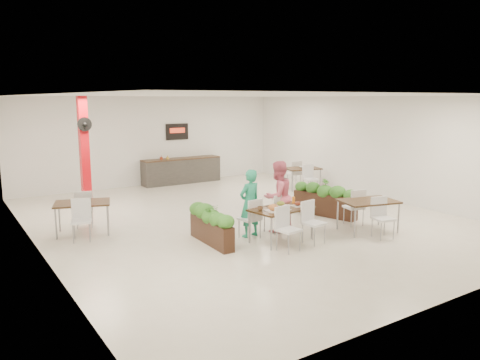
# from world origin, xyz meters

# --- Properties ---
(ground) EXTENTS (12.00, 12.00, 0.00)m
(ground) POSITION_xyz_m (0.00, 0.00, 0.00)
(ground) COLOR beige
(ground) RESTS_ON ground
(room_shell) EXTENTS (10.10, 12.10, 3.22)m
(room_shell) POSITION_xyz_m (0.00, 0.00, 2.01)
(room_shell) COLOR white
(room_shell) RESTS_ON ground
(red_column) EXTENTS (0.40, 0.41, 3.20)m
(red_column) POSITION_xyz_m (-3.00, 3.79, 1.64)
(red_column) COLOR red
(red_column) RESTS_ON ground
(service_counter) EXTENTS (3.00, 0.64, 2.20)m
(service_counter) POSITION_xyz_m (1.00, 5.65, 0.49)
(service_counter) COLOR #2F2D2A
(service_counter) RESTS_ON ground
(main_table) EXTENTS (1.50, 1.77, 0.92)m
(main_table) POSITION_xyz_m (-0.36, -2.09, 0.64)
(main_table) COLOR black
(main_table) RESTS_ON ground
(diner_man) EXTENTS (0.61, 0.45, 1.56)m
(diner_man) POSITION_xyz_m (-0.75, -1.43, 0.78)
(diner_man) COLOR #249E74
(diner_man) RESTS_ON ground
(diner_woman) EXTENTS (0.90, 0.74, 1.69)m
(diner_woman) POSITION_xyz_m (0.05, -1.43, 0.84)
(diner_woman) COLOR pink
(diner_woman) RESTS_ON ground
(planter_left) EXTENTS (0.45, 1.69, 0.87)m
(planter_left) POSITION_xyz_m (-1.75, -1.42, 0.48)
(planter_left) COLOR black
(planter_left) RESTS_ON ground
(planter_right) EXTENTS (0.80, 1.87, 1.00)m
(planter_right) POSITION_xyz_m (2.03, -0.95, 0.50)
(planter_right) COLOR black
(planter_right) RESTS_ON ground
(side_table_a) EXTENTS (1.43, 1.67, 0.92)m
(side_table_a) POSITION_xyz_m (-3.87, 0.90, 0.63)
(side_table_a) COLOR black
(side_table_a) RESTS_ON ground
(side_table_b) EXTENTS (1.33, 1.67, 0.92)m
(side_table_b) POSITION_xyz_m (3.99, 2.28, 0.63)
(side_table_b) COLOR black
(side_table_b) RESTS_ON ground
(side_table_c) EXTENTS (1.47, 1.67, 0.92)m
(side_table_c) POSITION_xyz_m (1.85, -2.60, 0.63)
(side_table_c) COLOR black
(side_table_c) RESTS_ON ground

